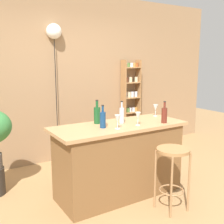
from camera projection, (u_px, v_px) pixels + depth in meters
The scene contains 13 objects.
ground at pixel (133, 203), 3.36m from camera, with size 12.00×12.00×0.00m, color #A37A4C.
back_wall at pixel (66, 78), 4.73m from camera, with size 6.40×0.10×2.80m, color #997551.
kitchen_counter at pixel (119, 160), 3.52m from camera, with size 1.69×0.68×0.92m.
bar_stool at pixel (173, 164), 3.13m from camera, with size 0.37×0.37×0.73m.
spice_shelf at pixel (131, 103), 5.34m from camera, with size 0.36×0.18×1.71m.
bottle_wine_red at pixel (164, 115), 3.51m from camera, with size 0.07×0.07×0.28m.
bottle_olive_oil at pixel (97, 115), 3.48m from camera, with size 0.08×0.08×0.30m.
bottle_vinegar at pixel (122, 115), 3.50m from camera, with size 0.06×0.06×0.28m.
bottle_spirits_clear at pixel (103, 119), 3.25m from camera, with size 0.07×0.07×0.27m.
wine_glass_left at pixel (118, 119), 3.21m from camera, with size 0.07×0.07×0.16m.
wine_glass_center at pixel (156, 108), 3.94m from camera, with size 0.07×0.07×0.16m.
wine_glass_right at pixel (138, 116), 3.38m from camera, with size 0.07×0.07×0.16m.
pendant_globe_light at pixel (54, 33), 4.39m from camera, with size 0.24×0.24×2.27m.
Camera 1 is at (-1.85, -2.50, 1.70)m, focal length 44.71 mm.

